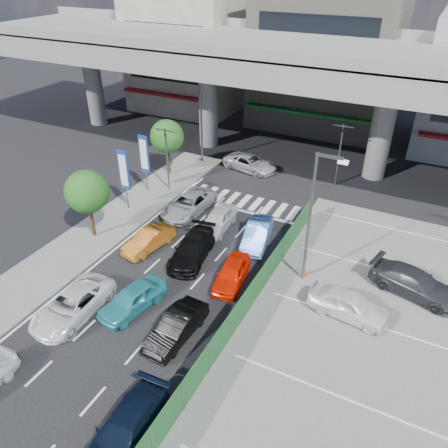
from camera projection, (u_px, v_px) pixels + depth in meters
The scene contains 29 objects.
ground at pixel (145, 304), 23.89m from camera, with size 120.00×120.00×0.00m, color black.
parking_lot at pixel (355, 349), 21.16m from camera, with size 12.00×28.00×0.06m, color #60615E.
sidewalk_left at pixel (95, 235), 29.57m from camera, with size 4.00×30.00×0.12m, color #60615E.
fence_run at pixel (240, 311), 22.13m from camera, with size 0.16×22.00×1.80m, color #1E5726, non-canonical shape.
expressway at pixel (292, 61), 35.84m from camera, with size 64.00×14.00×10.75m.
building_west at pixel (189, 51), 50.71m from camera, with size 12.00×10.90×13.00m.
building_center at pixel (327, 53), 44.80m from camera, with size 14.00×10.90×15.00m.
traffic_light_left at pixel (166, 144), 33.24m from camera, with size 1.60×1.24×5.20m.
traffic_light_right at pixel (341, 139), 34.03m from camera, with size 1.60×1.24×5.20m.
street_lamp_right at pixel (314, 210), 23.13m from camera, with size 1.65×0.22×8.00m.
street_lamp_left at pixel (203, 111), 37.37m from camera, with size 1.65×0.22×8.00m.
signboard_near at pixel (124, 172), 31.06m from camera, with size 0.80×0.14×4.70m.
signboard_far at pixel (144, 156), 33.48m from camera, with size 0.80×0.14×4.70m.
tree_near at pixel (87, 192), 27.80m from camera, with size 2.80×2.80×4.80m.
tree_far at pixel (167, 137), 36.03m from camera, with size 2.80×2.80×4.80m.
minivan_navy_back at pixel (125, 431), 16.87m from camera, with size 1.87×4.60×1.34m, color black.
sedan_white_mid_left at pixel (73, 305), 22.85m from camera, with size 2.29×4.97×1.38m, color white.
taxi_teal_mid at pixel (133, 299), 23.24m from camera, with size 1.63×4.05×1.38m, color teal.
hatch_black_mid_right at pixel (176, 327), 21.54m from camera, with size 1.41×4.04×1.33m, color black.
taxi_orange_left at pixel (149, 240), 28.08m from camera, with size 1.33×3.83×1.26m, color #B86319.
sedan_black_mid at pixel (192, 249), 27.12m from camera, with size 1.93×4.76×1.38m, color black.
taxi_orange_right at pixel (232, 273), 25.16m from camera, with size 1.52×3.78×1.29m, color #F51D02.
wagon_silver_front_left at pixel (189, 204), 31.92m from camera, with size 2.29×4.97×1.38m, color #979A9F.
sedan_white_front_mid at pixel (218, 220), 30.04m from camera, with size 1.63×4.05×1.38m, color silver.
kei_truck_front_right at pixel (257, 234), 28.55m from camera, with size 1.46×4.19×1.38m, color #5A8BEF.
crossing_wagon_silver at pixel (250, 163), 38.16m from camera, with size 2.20×4.77×1.32m, color #A9AAB1.
parked_sedan_white at pixel (349, 304), 22.74m from camera, with size 1.71×4.26×1.45m, color white.
parked_sedan_dgrey at pixel (414, 283), 24.24m from camera, with size 1.99×4.89×1.42m, color #303136.
traffic_cone at pixel (305, 271), 25.76m from camera, with size 0.35×0.35×0.67m, color #F6410D.
Camera 1 is at (11.98, -13.98, 16.43)m, focal length 35.00 mm.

